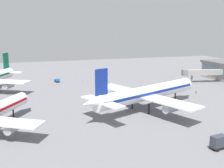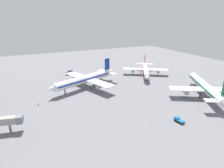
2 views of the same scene
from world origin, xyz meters
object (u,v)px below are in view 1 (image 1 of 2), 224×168
(airplane_distant, at_px, (147,93))
(pushback_tractor, at_px, (57,80))
(safety_cone_near_gate, at_px, (83,81))
(ground_crew_worker, at_px, (196,91))
(catering_truck, at_px, (221,142))

(airplane_distant, height_order, pushback_tractor, airplane_distant)
(airplane_distant, xyz_separation_m, safety_cone_near_gate, (55.12, 10.88, -5.58))
(airplane_distant, relative_size, ground_crew_worker, 30.43)
(pushback_tractor, bearing_deg, ground_crew_worker, 44.86)
(catering_truck, distance_m, pushback_tractor, 95.07)
(airplane_distant, distance_m, ground_crew_worker, 34.36)
(safety_cone_near_gate, bearing_deg, catering_truck, -170.79)
(airplane_distant, height_order, safety_cone_near_gate, airplane_distant)
(airplane_distant, distance_m, catering_truck, 33.57)
(airplane_distant, bearing_deg, ground_crew_worker, 3.79)
(pushback_tractor, distance_m, ground_crew_worker, 69.59)
(ground_crew_worker, relative_size, safety_cone_near_gate, 2.78)
(pushback_tractor, height_order, safety_cone_near_gate, pushback_tractor)
(airplane_distant, distance_m, pushback_tractor, 62.84)
(pushback_tractor, height_order, ground_crew_worker, pushback_tractor)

